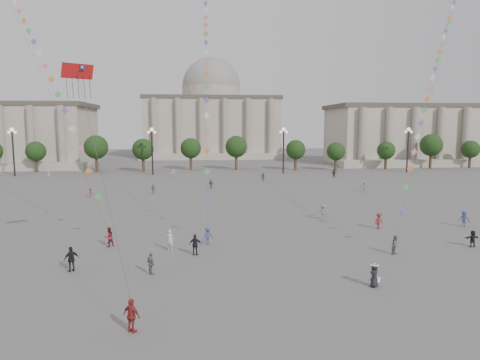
{
  "coord_description": "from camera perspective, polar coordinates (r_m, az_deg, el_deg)",
  "views": [
    {
      "loc": [
        -4.1,
        -27.67,
        10.99
      ],
      "look_at": [
        -0.45,
        12.0,
        5.95
      ],
      "focal_mm": 32.0,
      "sensor_mm": 36.0,
      "label": 1
    }
  ],
  "objects": [
    {
      "name": "ground",
      "position": [
        30.06,
        3.05,
        -14.24
      ],
      "size": [
        360.0,
        360.0,
        0.0
      ],
      "primitive_type": "plane",
      "color": "#595654",
      "rests_on": "ground"
    },
    {
      "name": "person_crowd_14",
      "position": [
        52.99,
        27.69,
        -4.62
      ],
      "size": [
        1.31,
        1.2,
        1.77
      ],
      "primitive_type": "imported",
      "rotation": [
        0.0,
        0.0,
        5.66
      ],
      "color": "navy",
      "rests_on": "ground"
    },
    {
      "name": "kite_flyer_2",
      "position": [
        39.5,
        20.04,
        -8.13
      ],
      "size": [
        1.03,
        1.0,
        1.67
      ],
      "primitive_type": "imported",
      "rotation": [
        0.0,
        0.0,
        0.66
      ],
      "color": "slate",
      "rests_on": "ground"
    },
    {
      "name": "lamp_post_mid_west",
      "position": [
        98.35,
        -11.66,
        4.95
      ],
      "size": [
        2.0,
        0.9,
        10.65
      ],
      "color": "#262628",
      "rests_on": "ground"
    },
    {
      "name": "kite_train_mid",
      "position": [
        67.16,
        -4.58,
        19.73
      ],
      "size": [
        1.48,
        49.54,
        67.16
      ],
      "color": "#3F3F3F",
      "rests_on": "ground"
    },
    {
      "name": "kite_train_east",
      "position": [
        63.29,
        25.17,
        15.14
      ],
      "size": [
        27.63,
        37.28,
        58.54
      ],
      "color": "#3F3F3F",
      "rests_on": "ground"
    },
    {
      "name": "person_crowd_8",
      "position": [
        48.45,
        18.03,
        -5.2
      ],
      "size": [
        1.3,
        1.08,
        1.74
      ],
      "primitive_type": "imported",
      "rotation": [
        0.0,
        0.0,
        0.46
      ],
      "color": "maroon",
      "rests_on": "ground"
    },
    {
      "name": "kite_flyer_0",
      "position": [
        41.27,
        -17.07,
        -7.26
      ],
      "size": [
        1.11,
        1.08,
        1.81
      ],
      "primitive_type": "imported",
      "rotation": [
        0.0,
        0.0,
        3.81
      ],
      "color": "maroon",
      "rests_on": "ground"
    },
    {
      "name": "kite_flyer_1",
      "position": [
        40.32,
        -4.31,
        -7.4
      ],
      "size": [
        1.23,
        1.12,
        1.66
      ],
      "primitive_type": "imported",
      "rotation": [
        0.0,
        0.0,
        0.61
      ],
      "color": "#394781",
      "rests_on": "ground"
    },
    {
      "name": "person_crowd_12",
      "position": [
        75.75,
        -3.89,
        -0.51
      ],
      "size": [
        1.3,
        1.52,
        1.65
      ],
      "primitive_type": "imported",
      "rotation": [
        0.0,
        0.0,
        2.21
      ],
      "color": "slate",
      "rests_on": "ground"
    },
    {
      "name": "person_crowd_4",
      "position": [
        91.88,
        -8.87,
        0.83
      ],
      "size": [
        1.75,
        1.22,
        1.82
      ],
      "primitive_type": "imported",
      "rotation": [
        0.0,
        0.0,
        3.6
      ],
      "color": "white",
      "rests_on": "ground"
    },
    {
      "name": "person_crowd_16",
      "position": [
        71.11,
        -11.52,
        -1.16
      ],
      "size": [
        1.01,
        0.59,
        1.62
      ],
      "primitive_type": "imported",
      "rotation": [
        0.0,
        0.0,
        0.22
      ],
      "color": "slate",
      "rests_on": "ground"
    },
    {
      "name": "hat_person",
      "position": [
        31.38,
        17.49,
        -11.94
      ],
      "size": [
        0.95,
        0.94,
        1.69
      ],
      "color": "black",
      "rests_on": "ground"
    },
    {
      "name": "kite_train_west",
      "position": [
        65.79,
        -26.56,
        17.34
      ],
      "size": [
        26.7,
        39.5,
        63.0
      ],
      "color": "#3F3F3F",
      "rests_on": "ground"
    },
    {
      "name": "person_crowd_3",
      "position": [
        44.73,
        28.59,
        -6.88
      ],
      "size": [
        1.46,
        0.56,
        1.55
      ],
      "primitive_type": "imported",
      "rotation": [
        0.0,
        0.0,
        3.21
      ],
      "color": "black",
      "rests_on": "ground"
    },
    {
      "name": "person_crowd_17",
      "position": [
        69.98,
        -19.26,
        -1.59
      ],
      "size": [
        0.66,
        1.04,
        1.54
      ],
      "primitive_type": "imported",
      "rotation": [
        0.0,
        0.0,
        1.48
      ],
      "color": "#964128",
      "rests_on": "ground"
    },
    {
      "name": "lamp_post_far_east",
      "position": [
        109.38,
        21.5,
        4.81
      ],
      "size": [
        2.0,
        0.9,
        10.65
      ],
      "color": "#262628",
      "rests_on": "ground"
    },
    {
      "name": "person_crowd_10",
      "position": [
        96.59,
        -24.14,
        0.57
      ],
      "size": [
        0.44,
        0.65,
        1.73
      ],
      "primitive_type": "imported",
      "rotation": [
        0.0,
        0.0,
        1.53
      ],
      "color": "beige",
      "rests_on": "ground"
    },
    {
      "name": "tourist_0",
      "position": [
        24.59,
        -14.25,
        -17.13
      ],
      "size": [
        1.17,
        0.99,
        1.88
      ],
      "primitive_type": "imported",
      "rotation": [
        0.0,
        0.0,
        2.55
      ],
      "color": "maroon",
      "rests_on": "ground"
    },
    {
      "name": "person_crowd_7",
      "position": [
        74.5,
        16.26,
        -0.86
      ],
      "size": [
        1.75,
        0.93,
        1.8
      ],
      "primitive_type": "imported",
      "rotation": [
        0.0,
        0.0,
        2.89
      ],
      "color": "silver",
      "rests_on": "ground"
    },
    {
      "name": "tourist_1",
      "position": [
        37.1,
        -5.98,
        -8.58
      ],
      "size": [
        1.12,
        0.56,
        1.84
      ],
      "primitive_type": "imported",
      "rotation": [
        0.0,
        0.0,
        3.04
      ],
      "color": "black",
      "rests_on": "ground"
    },
    {
      "name": "dragon_kite",
      "position": [
        33.11,
        -20.74,
        12.06
      ],
      "size": [
        3.5,
        5.73,
        17.16
      ],
      "color": "red",
      "rests_on": "ground"
    },
    {
      "name": "tourist_4",
      "position": [
        35.35,
        -21.55,
        -9.78
      ],
      "size": [
        1.21,
        1.02,
        1.93
      ],
      "primitive_type": "imported",
      "rotation": [
        0.0,
        0.0,
        3.73
      ],
      "color": "black",
      "rests_on": "ground"
    },
    {
      "name": "lamp_post_mid_east",
      "position": [
        99.59,
        5.83,
        5.09
      ],
      "size": [
        2.0,
        0.9,
        10.65
      ],
      "color": "#262628",
      "rests_on": "ground"
    },
    {
      "name": "person_crowd_0",
      "position": [
        85.52,
        3.08,
        0.38
      ],
      "size": [
        1.02,
        0.53,
        1.66
      ],
      "primitive_type": "imported",
      "rotation": [
        0.0,
        0.0,
        0.13
      ],
      "color": "#335073",
      "rests_on": "ground"
    },
    {
      "name": "hall_central",
      "position": [
        156.98,
        -3.8,
        8.38
      ],
      "size": [
        48.3,
        34.3,
        35.5
      ],
      "color": "#ABA18F",
      "rests_on": "ground"
    },
    {
      "name": "person_crowd_13",
      "position": [
        38.74,
        -9.33,
        -7.91
      ],
      "size": [
        0.81,
        0.69,
        1.89
      ],
      "primitive_type": "imported",
      "rotation": [
        0.0,
        0.0,
        2.72
      ],
      "color": "silver",
      "rests_on": "ground"
    },
    {
      "name": "lamp_post_far_west",
      "position": [
        105.95,
        -28.05,
        4.4
      ],
      "size": [
        2.0,
        0.9,
        10.65
      ],
      "color": "#262628",
      "rests_on": "ground"
    },
    {
      "name": "person_crowd_9",
      "position": [
        93.78,
        12.42,
        0.86
      ],
      "size": [
        1.71,
        0.92,
        1.76
      ],
      "primitive_type": "imported",
      "rotation": [
        0.0,
        0.0,
        0.26
      ],
      "color": "black",
      "rests_on": "ground"
    },
    {
      "name": "hall_east",
      "position": [
        145.06,
        27.93,
        5.37
      ],
      "size": [
        84.0,
        26.22,
        17.2
      ],
      "color": "#ABA18F",
      "rests_on": "ground"
    },
    {
      "name": "tourist_3",
      "position": [
        33.0,
        -11.78,
        -10.83
      ],
      "size": [
        0.9,
        1.06,
        1.7
      ],
      "primitive_type": "imported",
      "rotation": [
        0.0,
        0.0,
        2.16
      ],
      "color": "slate",
      "rests_on": "ground"
    },
    {
      "name": "person_crowd_6",
      "position": [
        51.5,
        11.01,
        -4.2
      ],
      "size": [
        1.29,
        0.88,
        1.84
      ],
      "primitive_type": "imported",
      "rotation": [
        0.0,
        0.0,
        6.1
      ],
      "color": "slate",
      "rests_on": "ground"
    },
    {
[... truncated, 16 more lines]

